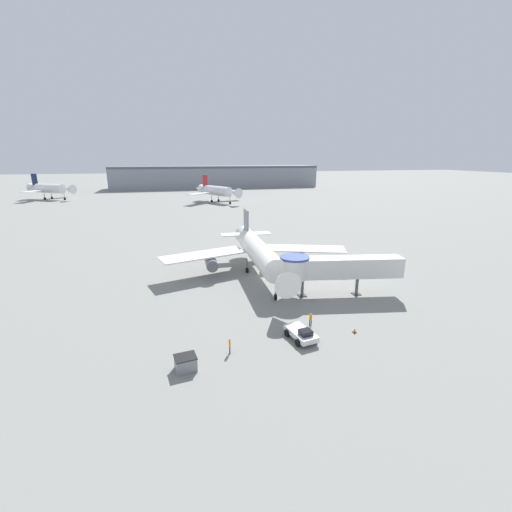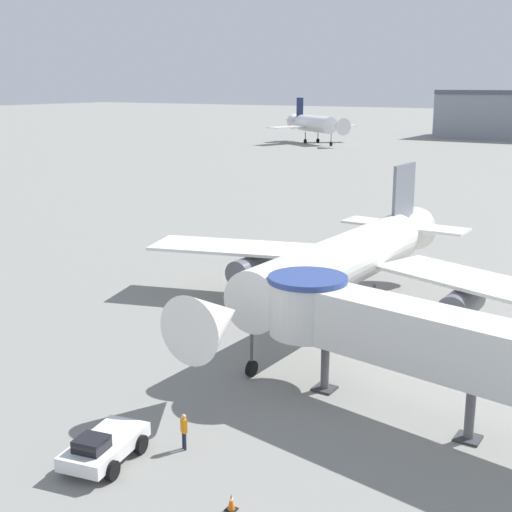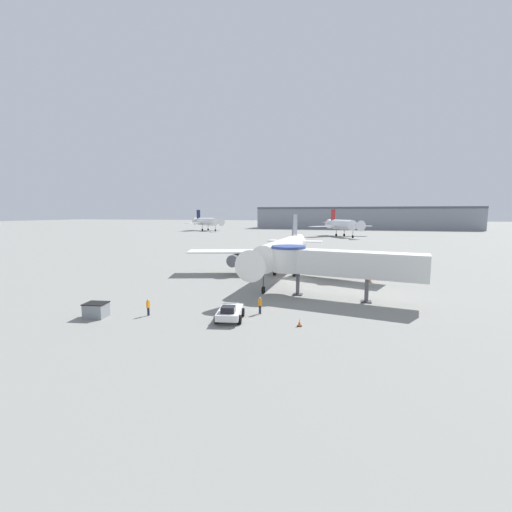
# 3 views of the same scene
# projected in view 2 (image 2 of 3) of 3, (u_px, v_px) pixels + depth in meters

# --- Properties ---
(ground_plane) EXTENTS (800.00, 800.00, 0.00)m
(ground_plane) POSITION_uv_depth(u_px,v_px,m) (356.00, 330.00, 45.85)
(ground_plane) COLOR gray
(main_airplane) EXTENTS (32.58, 29.11, 9.58)m
(main_airplane) POSITION_uv_depth(u_px,v_px,m) (342.00, 264.00, 46.34)
(main_airplane) COLOR white
(main_airplane) RESTS_ON ground_plane
(jet_bridge) EXTENTS (17.34, 6.08, 5.89)m
(jet_bridge) POSITION_uv_depth(u_px,v_px,m) (398.00, 331.00, 33.30)
(jet_bridge) COLOR silver
(jet_bridge) RESTS_ON ground_plane
(pushback_tug_white) EXTENTS (2.92, 4.44, 1.52)m
(pushback_tug_white) POSITION_uv_depth(u_px,v_px,m) (103.00, 447.00, 29.74)
(pushback_tug_white) COLOR silver
(pushback_tug_white) RESTS_ON ground_plane
(traffic_cone_apron_front) EXTENTS (0.41, 0.41, 0.69)m
(traffic_cone_apron_front) POSITION_uv_depth(u_px,v_px,m) (231.00, 502.00, 26.49)
(traffic_cone_apron_front) COLOR black
(traffic_cone_apron_front) RESTS_ON ground_plane
(ground_crew_wing_walker) EXTENTS (0.37, 0.31, 1.65)m
(ground_crew_wing_walker) POSITION_uv_depth(u_px,v_px,m) (184.00, 429.00, 30.75)
(ground_crew_wing_walker) COLOR #1E2338
(ground_crew_wing_walker) RESTS_ON ground_plane
(background_jet_navy_tail) EXTENTS (24.06, 22.80, 11.58)m
(background_jet_navy_tail) POSITION_uv_depth(u_px,v_px,m) (315.00, 124.00, 185.26)
(background_jet_navy_tail) COLOR white
(background_jet_navy_tail) RESTS_ON ground_plane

